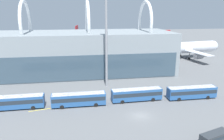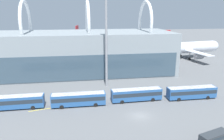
# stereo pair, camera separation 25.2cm
# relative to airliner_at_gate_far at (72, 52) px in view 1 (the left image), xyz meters

# --- Properties ---
(ground_plane) EXTENTS (440.00, 440.00, 0.00)m
(ground_plane) POSITION_rel_airliner_at_gate_far_xyz_m (15.67, -52.79, -5.40)
(ground_plane) COLOR slate
(airliner_at_gate_far) EXTENTS (41.05, 38.49, 15.76)m
(airliner_at_gate_far) POSITION_rel_airliner_at_gate_far_xyz_m (0.00, 0.00, 0.00)
(airliner_at_gate_far) COLOR white
(airliner_at_gate_far) RESTS_ON ground_plane
(airliner_parked_remote) EXTENTS (35.23, 34.64, 14.14)m
(airliner_parked_remote) POSITION_rel_airliner_at_gate_far_xyz_m (55.75, 3.34, -0.14)
(airliner_parked_remote) COLOR silver
(airliner_parked_remote) RESTS_ON ground_plane
(shuttle_bus_0) EXTENTS (13.23, 2.85, 3.25)m
(shuttle_bus_0) POSITION_rel_airliner_at_gate_far_xyz_m (-12.77, -44.67, -3.49)
(shuttle_bus_0) COLOR #285693
(shuttle_bus_0) RESTS_ON ground_plane
(shuttle_bus_1) EXTENTS (13.20, 2.73, 3.25)m
(shuttle_bus_1) POSITION_rel_airliner_at_gate_far_xyz_m (2.15, -45.29, -3.49)
(shuttle_bus_1) COLOR #285693
(shuttle_bus_1) RESTS_ON ground_plane
(shuttle_bus_2) EXTENTS (13.26, 2.98, 3.25)m
(shuttle_bus_2) POSITION_rel_airliner_at_gate_far_xyz_m (17.07, -44.45, -3.49)
(shuttle_bus_2) COLOR #285693
(shuttle_bus_2) RESTS_ON ground_plane
(shuttle_bus_3) EXTENTS (13.20, 2.72, 3.25)m
(shuttle_bus_3) POSITION_rel_airliner_at_gate_far_xyz_m (31.99, -45.31, -3.49)
(shuttle_bus_3) COLOR #285693
(shuttle_bus_3) RESTS_ON ground_plane
(service_van_foreground) EXTENTS (6.15, 3.57, 2.14)m
(service_van_foreground) POSITION_rel_airliner_at_gate_far_xyz_m (25.68, -65.14, -4.14)
(service_van_foreground) COLOR #2D3338
(service_van_foreground) RESTS_ON ground_plane
(floodlight_mast) EXTENTS (2.24, 2.24, 29.81)m
(floodlight_mast) POSITION_rel_airliner_at_gate_far_xyz_m (10.91, -31.65, 11.57)
(floodlight_mast) COLOR gray
(floodlight_mast) RESTS_ON ground_plane
(lane_stripe_1) EXTENTS (6.80, 1.79, 0.01)m
(lane_stripe_1) POSITION_rel_airliner_at_gate_far_xyz_m (29.92, -42.61, -5.40)
(lane_stripe_1) COLOR yellow
(lane_stripe_1) RESTS_ON ground_plane
(lane_stripe_2) EXTENTS (8.91, 2.24, 0.01)m
(lane_stripe_2) POSITION_rel_airliner_at_gate_far_xyz_m (-5.20, -45.74, -5.40)
(lane_stripe_2) COLOR yellow
(lane_stripe_2) RESTS_ON ground_plane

